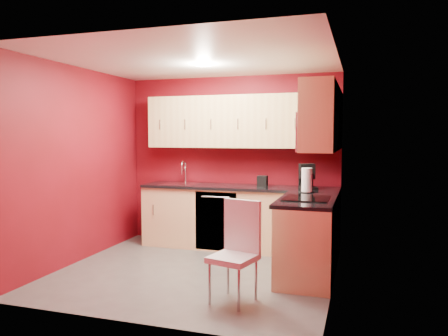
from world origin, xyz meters
The scene contains 21 objects.
floor centered at (0.00, 0.00, 0.00)m, with size 3.20×3.20×0.00m, color #53504D.
ceiling centered at (0.00, 0.00, 2.50)m, with size 3.20×3.20×0.00m, color white.
wall_back centered at (0.00, 1.50, 1.25)m, with size 3.20×3.20×0.00m, color maroon.
wall_front centered at (0.00, -1.50, 1.25)m, with size 3.20×3.20×0.00m, color maroon.
wall_left centered at (-1.60, 0.00, 1.25)m, with size 3.00×3.00×0.00m, color maroon.
wall_right centered at (1.60, 0.00, 1.25)m, with size 3.00×3.00×0.00m, color maroon.
base_cabinets_back centered at (0.20, 1.20, 0.43)m, with size 2.80×0.60×0.87m, color #E4C182.
base_cabinets_right centered at (1.30, 0.25, 0.43)m, with size 0.60×1.30×0.87m, color #E4C182.
countertop_back centered at (0.20, 1.19, 0.89)m, with size 2.80×0.63×0.04m, color black.
countertop_right centered at (1.29, 0.23, 0.89)m, with size 0.63×1.27×0.04m, color black.
upper_cabinets_back centered at (0.20, 1.32, 1.83)m, with size 2.80×0.35×0.75m, color #DEC17E.
upper_cabinets_right centered at (1.42, 0.44, 1.89)m, with size 0.35×1.55×0.75m.
microwave centered at (1.39, 0.20, 1.66)m, with size 0.42×0.76×0.42m.
cooktop centered at (1.28, 0.20, 0.92)m, with size 0.50×0.55×0.01m, color black.
sink centered at (-0.70, 1.20, 0.94)m, with size 0.52×0.42×0.35m.
dishwasher_front centered at (-0.05, 0.91, 0.43)m, with size 0.60×0.02×0.82m, color black.
downlight centered at (0.00, 0.30, 2.48)m, with size 0.20×0.20×0.01m, color white.
coffee_maker centered at (1.19, 1.09, 1.08)m, with size 0.20×0.27×0.34m, color black, non-canonical shape.
napkin_holder centered at (0.53, 1.26, 0.98)m, with size 0.14×0.14×0.15m, color black, non-canonical shape.
paper_towel centered at (1.21, 0.75, 1.06)m, with size 0.18×0.18×0.31m, color white, non-canonical shape.
dining_chair centered at (0.70, -0.78, 0.49)m, with size 0.40×0.42×0.99m, color silver, non-canonical shape.
Camera 1 is at (1.87, -4.77, 1.62)m, focal length 35.00 mm.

